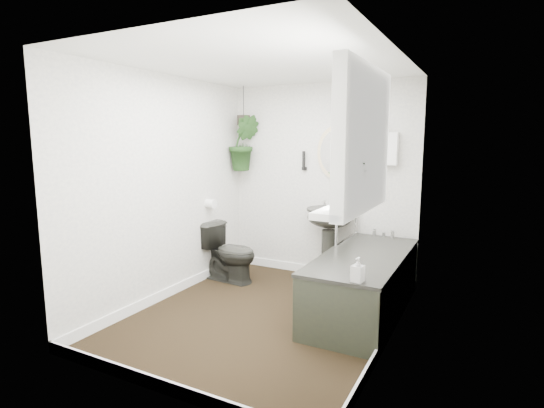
% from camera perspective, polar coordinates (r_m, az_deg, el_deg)
% --- Properties ---
extents(floor, '(2.30, 2.80, 0.02)m').
position_cam_1_polar(floor, '(4.15, -0.99, -14.92)').
color(floor, black).
rests_on(floor, ground).
extents(ceiling, '(2.30, 2.80, 0.02)m').
position_cam_1_polar(ceiling, '(3.85, -1.09, 18.54)').
color(ceiling, white).
rests_on(ceiling, ground).
extents(wall_back, '(2.30, 0.02, 2.30)m').
position_cam_1_polar(wall_back, '(5.11, 6.55, 3.02)').
color(wall_back, silver).
rests_on(wall_back, ground).
extents(wall_front, '(2.30, 0.02, 2.30)m').
position_cam_1_polar(wall_front, '(2.69, -15.52, -2.38)').
color(wall_front, silver).
rests_on(wall_front, ground).
extents(wall_left, '(0.02, 2.80, 2.30)m').
position_cam_1_polar(wall_left, '(4.50, -14.14, 2.04)').
color(wall_left, silver).
rests_on(wall_left, ground).
extents(wall_right, '(0.02, 2.80, 2.30)m').
position_cam_1_polar(wall_right, '(3.44, 16.21, -0.05)').
color(wall_right, silver).
rests_on(wall_right, ground).
extents(skirting, '(2.30, 2.80, 0.10)m').
position_cam_1_polar(skirting, '(4.12, -0.99, -14.16)').
color(skirting, white).
rests_on(skirting, floor).
extents(bathtub, '(0.72, 1.72, 0.58)m').
position_cam_1_polar(bathtub, '(4.20, 12.19, -10.44)').
color(bathtub, black).
rests_on(bathtub, floor).
extents(bath_screen, '(0.04, 0.72, 1.40)m').
position_cam_1_polar(bath_screen, '(4.55, 10.22, 3.88)').
color(bath_screen, silver).
rests_on(bath_screen, bathtub).
extents(shower_box, '(0.20, 0.10, 0.35)m').
position_cam_1_polar(shower_box, '(4.79, 15.37, 7.18)').
color(shower_box, white).
rests_on(shower_box, wall_back).
extents(oval_mirror, '(0.46, 0.03, 0.62)m').
position_cam_1_polar(oval_mirror, '(4.98, 8.61, 6.87)').
color(oval_mirror, beige).
rests_on(oval_mirror, wall_back).
extents(wall_sconce, '(0.04, 0.04, 0.22)m').
position_cam_1_polar(wall_sconce, '(5.12, 4.29, 5.87)').
color(wall_sconce, black).
rests_on(wall_sconce, wall_back).
extents(toilet_roll_holder, '(0.11, 0.11, 0.11)m').
position_cam_1_polar(toilet_roll_holder, '(5.04, -8.24, 0.04)').
color(toilet_roll_holder, white).
rests_on(toilet_roll_holder, wall_left).
extents(window_recess, '(0.08, 1.00, 0.90)m').
position_cam_1_polar(window_recess, '(2.73, 12.27, 8.45)').
color(window_recess, white).
rests_on(window_recess, wall_right).
extents(window_sill, '(0.18, 1.00, 0.04)m').
position_cam_1_polar(window_sill, '(2.79, 10.60, -0.17)').
color(window_sill, white).
rests_on(window_sill, wall_right).
extents(window_blinds, '(0.01, 0.86, 0.76)m').
position_cam_1_polar(window_blinds, '(2.75, 11.35, 8.48)').
color(window_blinds, white).
rests_on(window_blinds, wall_right).
extents(toilet, '(0.69, 0.43, 0.68)m').
position_cam_1_polar(toilet, '(5.02, -5.70, -6.48)').
color(toilet, black).
rests_on(toilet, floor).
extents(pedestal_sink, '(0.56, 0.49, 0.88)m').
position_cam_1_polar(pedestal_sink, '(4.95, 7.62, -5.54)').
color(pedestal_sink, black).
rests_on(pedestal_sink, floor).
extents(sill_plant, '(0.30, 0.28, 0.27)m').
position_cam_1_polar(sill_plant, '(2.67, 10.08, 2.79)').
color(sill_plant, black).
rests_on(sill_plant, window_sill).
extents(hanging_plant, '(0.47, 0.44, 0.69)m').
position_cam_1_polar(hanging_plant, '(5.37, -3.81, 8.16)').
color(hanging_plant, black).
rests_on(hanging_plant, ceiling).
extents(soap_bottle, '(0.10, 0.10, 0.19)m').
position_cam_1_polar(soap_bottle, '(3.31, 11.46, -8.65)').
color(soap_bottle, '#342C2C').
rests_on(soap_bottle, bathtub).
extents(hanging_pot, '(0.16, 0.16, 0.12)m').
position_cam_1_polar(hanging_pot, '(5.37, -3.84, 11.18)').
color(hanging_pot, black).
rests_on(hanging_pot, ceiling).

